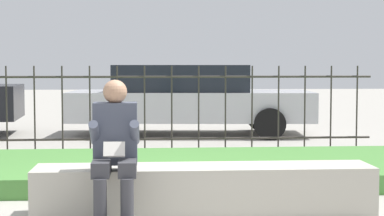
# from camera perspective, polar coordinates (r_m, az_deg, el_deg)

# --- Properties ---
(ground_plane) EXTENTS (60.00, 60.00, 0.00)m
(ground_plane) POSITION_cam_1_polar(r_m,az_deg,el_deg) (5.99, -2.27, -9.42)
(ground_plane) COLOR #A8A399
(stone_bench) EXTENTS (3.11, 0.54, 0.45)m
(stone_bench) POSITION_cam_1_polar(r_m,az_deg,el_deg) (5.97, 1.10, -7.52)
(stone_bench) COLOR #B7B2A3
(stone_bench) RESTS_ON ground_plane
(person_seated_reader) EXTENTS (0.42, 0.73, 1.25)m
(person_seated_reader) POSITION_cam_1_polar(r_m,az_deg,el_deg) (5.57, -6.86, -3.36)
(person_seated_reader) COLOR black
(person_seated_reader) RESTS_ON ground_plane
(grass_berm) EXTENTS (8.44, 2.42, 0.21)m
(grass_berm) POSITION_cam_1_polar(r_m,az_deg,el_deg) (7.84, -2.74, -5.46)
(grass_berm) COLOR #4C893D
(grass_berm) RESTS_ON ground_plane
(iron_fence) EXTENTS (6.44, 0.03, 1.36)m
(iron_fence) POSITION_cam_1_polar(r_m,az_deg,el_deg) (9.54, -3.02, -0.14)
(iron_fence) COLOR #332D28
(iron_fence) RESTS_ON ground_plane
(car_parked_center) EXTENTS (4.80, 2.19, 1.37)m
(car_parked_center) POSITION_cam_1_polar(r_m,az_deg,el_deg) (12.57, -0.35, 0.89)
(car_parked_center) COLOR #B7B7BC
(car_parked_center) RESTS_ON ground_plane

